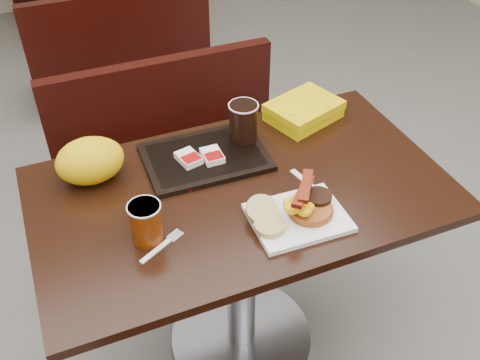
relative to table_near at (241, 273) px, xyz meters
name	(u,v)px	position (x,y,z in m)	size (l,w,h in m)	color
floor	(241,339)	(0.00, 0.00, -0.38)	(6.00, 7.00, 0.01)	slate
table_near	(241,273)	(0.00, 0.00, 0.00)	(1.20, 0.70, 0.75)	black
bench_near_n	(178,159)	(0.00, 0.70, -0.02)	(1.00, 0.46, 0.72)	black
bench_far_s	(116,42)	(0.00, 1.90, -0.02)	(1.00, 0.46, 0.72)	black
platter	(298,218)	(0.09, -0.18, 0.38)	(0.26, 0.20, 0.02)	white
pancake_stack	(311,208)	(0.13, -0.18, 0.40)	(0.13, 0.13, 0.03)	#954318
sausage_patty	(318,196)	(0.16, -0.16, 0.42)	(0.08, 0.08, 0.01)	black
scrambled_eggs	(298,204)	(0.08, -0.18, 0.44)	(0.09, 0.08, 0.05)	#FFBD05
bacon_strips	(303,190)	(0.10, -0.17, 0.47)	(0.15, 0.07, 0.01)	#3F0406
muffin_bottom	(270,226)	(0.00, -0.19, 0.40)	(0.08, 0.08, 0.02)	tan
muffin_top	(262,210)	(0.00, -0.14, 0.41)	(0.09, 0.09, 0.02)	tan
coffee_cup_near	(146,222)	(-0.30, -0.09, 0.43)	(0.08, 0.08, 0.11)	#993405
fork	(156,251)	(-0.30, -0.14, 0.38)	(0.14, 0.03, 0.00)	white
knife	(313,187)	(0.19, -0.08, 0.38)	(0.19, 0.02, 0.00)	white
condiment_ketchup	(194,186)	(-0.13, 0.06, 0.38)	(0.04, 0.03, 0.01)	#8C0504
tray	(205,157)	(-0.05, 0.17, 0.38)	(0.37, 0.26, 0.02)	black
hashbrown_sleeve_left	(189,158)	(-0.11, 0.16, 0.40)	(0.06, 0.08, 0.02)	silver
hashbrown_sleeve_right	(212,156)	(-0.04, 0.15, 0.40)	(0.06, 0.08, 0.02)	silver
coffee_cup_far	(243,121)	(0.09, 0.21, 0.45)	(0.09, 0.09, 0.12)	black
clamshell	(304,111)	(0.33, 0.26, 0.41)	(0.23, 0.17, 0.06)	#D0AE03
paper_bag	(90,161)	(-0.39, 0.21, 0.44)	(0.20, 0.15, 0.14)	#F1A808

